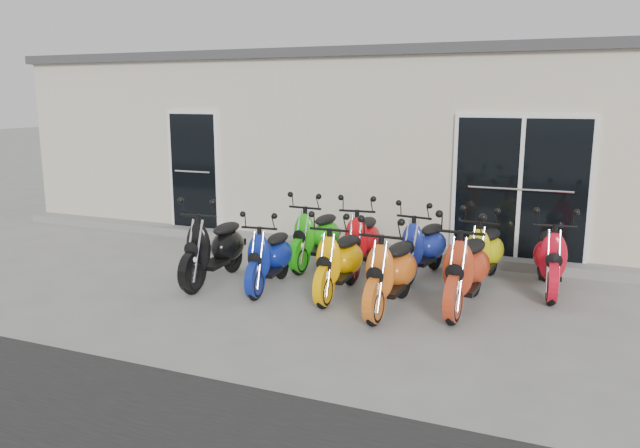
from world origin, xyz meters
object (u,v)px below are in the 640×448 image
(scooter_front_black, at_px, (214,238))
(scooter_front_blue, at_px, (269,248))
(scooter_back_green, at_px, (316,228))
(scooter_front_orange_a, at_px, (339,252))
(scooter_back_blue, at_px, (423,238))
(scooter_front_orange_b, at_px, (391,261))
(scooter_back_yellow, at_px, (485,244))
(scooter_front_red, at_px, (467,258))
(scooter_back_red, at_px, (362,232))
(scooter_back_extra, at_px, (551,248))

(scooter_front_black, xyz_separation_m, scooter_front_blue, (0.84, 0.04, -0.07))
(scooter_front_black, height_order, scooter_back_green, scooter_front_black)
(scooter_front_orange_a, bearing_deg, scooter_back_blue, 55.44)
(scooter_front_black, distance_m, scooter_front_orange_b, 2.61)
(scooter_front_orange_b, height_order, scooter_back_yellow, scooter_front_orange_b)
(scooter_front_orange_a, bearing_deg, scooter_back_yellow, 35.26)
(scooter_front_red, distance_m, scooter_back_red, 2.05)
(scooter_front_black, bearing_deg, scooter_back_green, 51.39)
(scooter_front_red, distance_m, scooter_back_yellow, 1.16)
(scooter_back_red, bearing_deg, scooter_front_orange_b, -66.51)
(scooter_front_orange_a, xyz_separation_m, scooter_back_extra, (2.52, 1.22, 0.01))
(scooter_back_green, relative_size, scooter_back_extra, 0.99)
(scooter_front_red, relative_size, scooter_back_extra, 1.07)
(scooter_front_red, height_order, scooter_back_green, scooter_front_red)
(scooter_back_blue, xyz_separation_m, scooter_back_extra, (1.71, -0.03, 0.02))
(scooter_front_red, bearing_deg, scooter_front_black, -173.87)
(scooter_front_orange_a, distance_m, scooter_back_yellow, 2.08)
(scooter_front_orange_a, xyz_separation_m, scooter_back_blue, (0.80, 1.24, -0.01))
(scooter_front_orange_b, bearing_deg, scooter_back_yellow, 61.90)
(scooter_back_red, height_order, scooter_back_extra, same)
(scooter_back_red, bearing_deg, scooter_back_green, 172.57)
(scooter_front_red, xyz_separation_m, scooter_back_red, (-1.71, 1.12, -0.04))
(scooter_front_black, xyz_separation_m, scooter_front_orange_a, (1.82, 0.12, -0.04))
(scooter_front_blue, relative_size, scooter_back_extra, 0.93)
(scooter_front_black, height_order, scooter_front_orange_b, scooter_front_black)
(scooter_front_black, distance_m, scooter_back_yellow, 3.74)
(scooter_front_orange_a, relative_size, scooter_front_red, 0.92)
(scooter_front_orange_b, xyz_separation_m, scooter_back_yellow, (0.88, 1.55, -0.04))
(scooter_front_blue, bearing_deg, scooter_front_red, -2.67)
(scooter_back_yellow, xyz_separation_m, scooter_back_extra, (0.85, -0.04, 0.03))
(scooter_front_orange_a, relative_size, scooter_back_green, 0.99)
(scooter_front_orange_b, distance_m, scooter_back_yellow, 1.78)
(scooter_front_red, bearing_deg, scooter_front_orange_a, -173.93)
(scooter_front_blue, bearing_deg, scooter_front_black, 176.28)
(scooter_back_green, bearing_deg, scooter_front_red, -22.11)
(scooter_front_orange_b, height_order, scooter_front_red, scooter_front_red)
(scooter_back_red, distance_m, scooter_back_blue, 0.91)
(scooter_back_green, bearing_deg, scooter_back_blue, 3.10)
(scooter_front_orange_a, xyz_separation_m, scooter_back_yellow, (1.67, 1.25, -0.01))
(scooter_front_blue, distance_m, scooter_front_orange_b, 1.78)
(scooter_front_orange_a, relative_size, scooter_back_blue, 1.01)
(scooter_back_red, bearing_deg, scooter_front_red, -39.93)
(scooter_back_green, bearing_deg, scooter_front_orange_a, -52.77)
(scooter_front_black, relative_size, scooter_back_blue, 1.08)
(scooter_back_blue, distance_m, scooter_back_yellow, 0.86)
(scooter_front_blue, xyz_separation_m, scooter_front_orange_b, (1.76, -0.22, 0.06))
(scooter_front_black, relative_size, scooter_front_blue, 1.12)
(scooter_back_red, xyz_separation_m, scooter_back_yellow, (1.77, 0.04, -0.03))
(scooter_front_orange_a, height_order, scooter_front_orange_b, scooter_front_orange_b)
(scooter_front_black, bearing_deg, scooter_back_red, 35.04)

